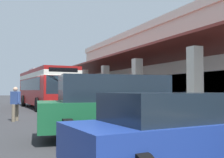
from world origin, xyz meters
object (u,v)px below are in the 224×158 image
Objects in this scene: transit_bus at (45,86)px; parked_sedan_blue at (178,130)px; potted_palm at (89,98)px; pedestrian at (15,102)px; parked_suv_green at (115,106)px.

parked_sedan_blue is at bearing -2.11° from transit_bus.
transit_bus reaches higher than parked_sedan_blue.
transit_bus is 6.65m from potted_palm.
transit_bus is at bearing -52.70° from potted_palm.
parked_suv_green is at bearing 22.41° from pedestrian.
parked_sedan_blue is 9.94m from pedestrian.
parked_sedan_blue is 1.54× the size of potted_palm.
transit_bus is 18.81m from parked_sedan_blue.
parked_suv_green is 1.71× the size of potted_palm.
pedestrian is (9.09, -2.98, -0.92)m from transit_bus.
parked_suv_green is (15.23, -0.45, -0.84)m from transit_bus.
parked_suv_green is at bearing 176.05° from parked_sedan_blue.
transit_bus is at bearing 178.32° from parked_suv_green.
pedestrian is (-6.13, -2.53, -0.09)m from parked_suv_green.
potted_palm is (-22.73, 5.90, -0.06)m from parked_sedan_blue.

